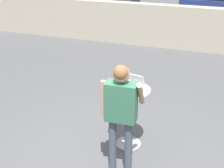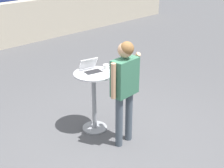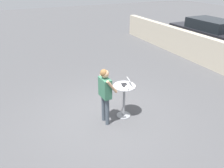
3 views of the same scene
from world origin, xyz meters
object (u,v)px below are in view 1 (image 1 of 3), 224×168
(cafe_table, at_px, (129,110))
(laptop, at_px, (132,85))
(coffee_mug, at_px, (144,90))
(standing_person, at_px, (121,107))
(parked_car_further_down, at_px, (83,1))

(cafe_table, relative_size, laptop, 2.77)
(laptop, height_order, coffee_mug, laptop)
(cafe_table, distance_m, standing_person, 0.72)
(cafe_table, bearing_deg, standing_person, -84.83)
(standing_person, bearing_deg, cafe_table, 95.17)
(laptop, relative_size, coffee_mug, 2.88)
(cafe_table, height_order, coffee_mug, coffee_mug)
(cafe_table, distance_m, parked_car_further_down, 8.84)
(laptop, relative_size, parked_car_further_down, 0.08)
(laptop, xyz_separation_m, standing_person, (0.04, -0.67, -0.02))
(coffee_mug, xyz_separation_m, parked_car_further_down, (-4.51, 7.78, -0.26))
(laptop, distance_m, coffee_mug, 0.24)
(cafe_table, xyz_separation_m, standing_person, (0.06, -0.61, 0.38))
(cafe_table, bearing_deg, coffee_mug, -11.78)
(laptop, xyz_separation_m, parked_car_further_down, (-4.29, 7.67, -0.26))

